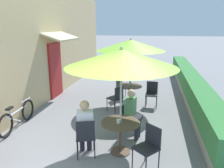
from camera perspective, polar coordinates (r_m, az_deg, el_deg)
The scene contains 17 objects.
cafe_facade_wall at distance 9.13m, azimuth -14.66°, elevation 10.50°, with size 0.98×11.34×4.20m.
planter_hedge at distance 8.63m, azimuth 19.80°, elevation -0.62°, with size 0.60×10.34×1.01m.
patio_table_near at distance 4.84m, azimuth 2.25°, elevation -11.86°, with size 0.84×0.84×0.72m.
patio_umbrella_near at distance 4.36m, azimuth 2.46°, elevation 6.79°, with size 2.27×2.27×2.33m.
cafe_chair_near_left at distance 4.72m, azimuth -6.93°, elevation -13.07°, with size 0.51×0.51×0.87m.
seated_patron_near_left at distance 4.74m, azimuth -7.03°, elevation -10.61°, with size 0.43×0.48×1.25m.
cafe_chair_near_right at distance 4.42m, azimuth 9.62°, elevation -15.23°, with size 0.56×0.56×0.87m.
cafe_chair_near_back at distance 5.52m, azimuth 4.18°, elevation -8.64°, with size 0.47×0.47×0.87m.
seated_patron_near_back at distance 5.43m, azimuth 5.34°, elevation -7.16°, with size 0.45×0.39×1.25m.
coffee_cup_near at distance 4.69m, azimuth 1.67°, elevation -9.70°, with size 0.07×0.07×0.09m.
patio_table_mid at distance 7.62m, azimuth 4.63°, elevation -1.72°, with size 0.84×0.84×0.72m.
patio_umbrella_mid at distance 7.33m, azimuth 4.89°, elevation 10.08°, with size 2.27×2.27×2.33m.
cafe_chair_mid_left at distance 7.63m, azimuth 10.36°, elevation -2.11°, with size 0.42×0.42×0.87m.
cafe_chair_mid_right at distance 8.29m, azimuth 2.27°, elevation -0.49°, with size 0.54×0.54×0.87m.
cafe_chair_mid_back at distance 7.03m, azimuth 1.20°, elevation -3.34°, with size 0.55×0.55×0.87m.
coffee_cup_mid at distance 7.66m, azimuth 4.76°, elevation 0.11°, with size 0.07×0.07×0.09m.
bicycle_leaning at distance 6.54m, azimuth -23.48°, elevation -7.84°, with size 0.14×1.71×0.71m.
Camera 1 is at (1.41, -2.67, 2.73)m, focal length 35.00 mm.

